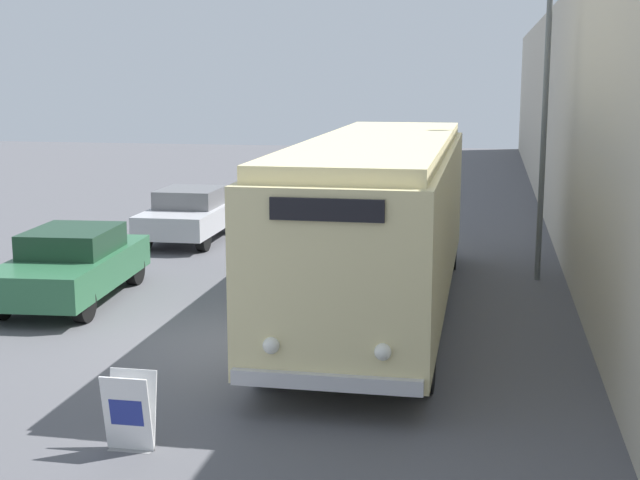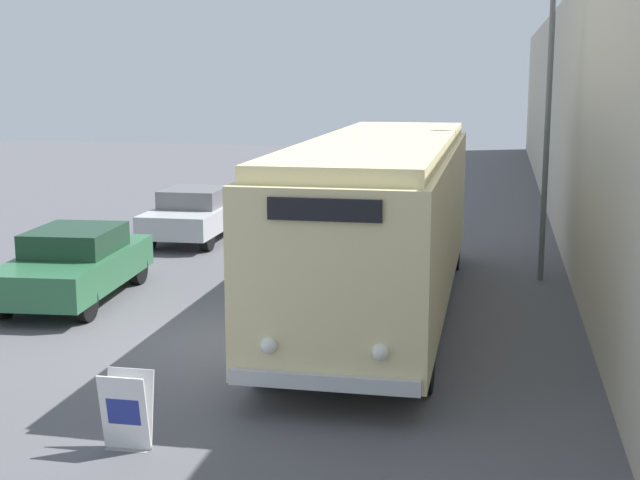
{
  "view_description": "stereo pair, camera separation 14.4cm",
  "coord_description": "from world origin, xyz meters",
  "px_view_note": "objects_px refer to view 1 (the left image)",
  "views": [
    {
      "loc": [
        3.84,
        -13.63,
        4.4
      ],
      "look_at": [
        1.33,
        -0.35,
        1.86
      ],
      "focal_mm": 50.0,
      "sensor_mm": 36.0,
      "label": 1
    },
    {
      "loc": [
        3.98,
        -13.61,
        4.4
      ],
      "look_at": [
        1.33,
        -0.35,
        1.86
      ],
      "focal_mm": 50.0,
      "sensor_mm": 36.0,
      "label": 2
    }
  ],
  "objects_px": {
    "streetlamp": "(546,88)",
    "parked_car_mid": "(190,214)",
    "vintage_bus": "(380,216)",
    "parked_car_near": "(72,264)",
    "sign_board": "(130,413)"
  },
  "relations": [
    {
      "from": "vintage_bus",
      "to": "parked_car_near",
      "type": "bearing_deg",
      "value": -178.04
    },
    {
      "from": "sign_board",
      "to": "parked_car_near",
      "type": "height_order",
      "value": "parked_car_near"
    },
    {
      "from": "sign_board",
      "to": "parked_car_mid",
      "type": "relative_size",
      "value": 0.23
    },
    {
      "from": "vintage_bus",
      "to": "parked_car_mid",
      "type": "relative_size",
      "value": 2.73
    },
    {
      "from": "sign_board",
      "to": "parked_car_near",
      "type": "distance_m",
      "value": 7.51
    },
    {
      "from": "vintage_bus",
      "to": "sign_board",
      "type": "xyz_separation_m",
      "value": [
        -2.14,
        -6.65,
        -1.36
      ]
    },
    {
      "from": "streetlamp",
      "to": "parked_car_mid",
      "type": "xyz_separation_m",
      "value": [
        -8.86,
        2.95,
        -3.36
      ]
    },
    {
      "from": "parked_car_mid",
      "to": "sign_board",
      "type": "bearing_deg",
      "value": -75.1
    },
    {
      "from": "sign_board",
      "to": "parked_car_near",
      "type": "relative_size",
      "value": 0.21
    },
    {
      "from": "vintage_bus",
      "to": "sign_board",
      "type": "distance_m",
      "value": 7.12
    },
    {
      "from": "streetlamp",
      "to": "parked_car_mid",
      "type": "height_order",
      "value": "streetlamp"
    },
    {
      "from": "streetlamp",
      "to": "parked_car_mid",
      "type": "relative_size",
      "value": 1.56
    },
    {
      "from": "streetlamp",
      "to": "parked_car_mid",
      "type": "distance_m",
      "value": 9.93
    },
    {
      "from": "vintage_bus",
      "to": "parked_car_near",
      "type": "relative_size",
      "value": 2.47
    },
    {
      "from": "streetlamp",
      "to": "parked_car_near",
      "type": "height_order",
      "value": "streetlamp"
    }
  ]
}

